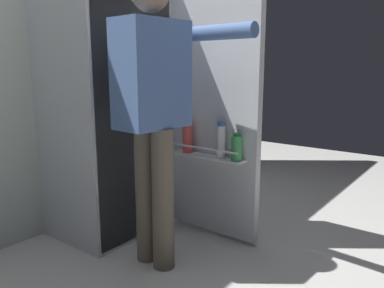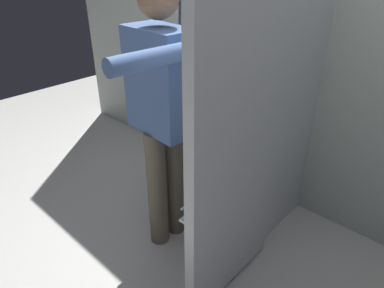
# 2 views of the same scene
# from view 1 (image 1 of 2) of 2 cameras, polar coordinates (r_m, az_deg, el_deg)

# --- Properties ---
(ground_plane) EXTENTS (6.99, 6.99, 0.00)m
(ground_plane) POSITION_cam_1_polar(r_m,az_deg,el_deg) (2.45, -3.42, -15.34)
(ground_plane) COLOR silver
(kitchen_wall) EXTENTS (4.40, 0.10, 2.65)m
(kitchen_wall) POSITION_cam_1_polar(r_m,az_deg,el_deg) (2.85, -17.63, 15.35)
(kitchen_wall) COLOR beige
(kitchen_wall) RESTS_ON ground_plane
(refrigerator) EXTENTS (0.73, 1.22, 1.71)m
(refrigerator) POSITION_cam_1_polar(r_m,az_deg,el_deg) (2.57, -11.32, 5.65)
(refrigerator) COLOR silver
(refrigerator) RESTS_ON ground_plane
(person) EXTENTS (0.51, 0.71, 1.57)m
(person) POSITION_cam_1_polar(r_m,az_deg,el_deg) (2.06, -5.67, 6.50)
(person) COLOR #665B4C
(person) RESTS_ON ground_plane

